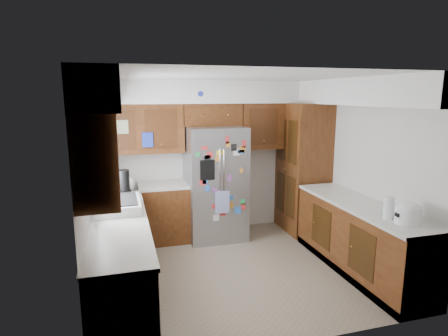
{
  "coord_description": "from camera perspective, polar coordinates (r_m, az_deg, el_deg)",
  "views": [
    {
      "loc": [
        -1.45,
        -4.41,
        2.28
      ],
      "look_at": [
        -0.1,
        0.35,
        1.31
      ],
      "focal_mm": 30.0,
      "sensor_mm": 36.0,
      "label": 1
    }
  ],
  "objects": [
    {
      "name": "paper_towel",
      "position": [
        4.57,
        23.81,
        -5.59
      ],
      "size": [
        0.11,
        0.11,
        0.25
      ],
      "primitive_type": "cylinder",
      "color": "white",
      "rests_on": "right_counter_run"
    },
    {
      "name": "bridge_cabinet",
      "position": [
        6.03,
        -1.89,
        8.14
      ],
      "size": [
        0.96,
        0.34,
        0.35
      ],
      "primitive_type": "cube",
      "color": "#431F0C",
      "rests_on": "fridge"
    },
    {
      "name": "fridge",
      "position": [
        5.96,
        -1.3,
        -2.34
      ],
      "size": [
        0.9,
        0.79,
        1.8
      ],
      "color": "gray",
      "rests_on": "ground"
    },
    {
      "name": "room_shell",
      "position": [
        4.98,
        -0.09,
        5.77
      ],
      "size": [
        3.64,
        3.24,
        2.52
      ],
      "color": "silver",
      "rests_on": "ground"
    },
    {
      "name": "floor",
      "position": [
        5.17,
        2.22,
        -15.11
      ],
      "size": [
        3.6,
        3.6,
        0.0
      ],
      "primitive_type": "plane",
      "color": "gray",
      "rests_on": "ground"
    },
    {
      "name": "left_counter_clutter",
      "position": [
        5.4,
        -15.12,
        -2.52
      ],
      "size": [
        0.38,
        0.91,
        0.38
      ],
      "color": "black",
      "rests_on": "left_counter_run"
    },
    {
      "name": "left_counter_run",
      "position": [
        4.81,
        -13.8,
        -11.93
      ],
      "size": [
        1.36,
        3.2,
        0.92
      ],
      "color": "#431F0C",
      "rests_on": "ground"
    },
    {
      "name": "rice_cooker",
      "position": [
        4.5,
        26.22,
        -6.08
      ],
      "size": [
        0.28,
        0.27,
        0.24
      ],
      "color": "white",
      "rests_on": "right_counter_run"
    },
    {
      "name": "fridge_top_items",
      "position": [
        5.94,
        -2.87,
        11.05
      ],
      "size": [
        0.58,
        0.31,
        0.3
      ],
      "color": "#2732C6",
      "rests_on": "bridge_cabinet"
    },
    {
      "name": "pantry",
      "position": [
        6.41,
        11.91,
        -0.03
      ],
      "size": [
        0.6,
        0.9,
        2.15
      ],
      "primitive_type": "cube",
      "color": "#431F0C",
      "rests_on": "ground"
    },
    {
      "name": "right_counter_run",
      "position": [
        5.26,
        19.95,
        -10.35
      ],
      "size": [
        0.63,
        2.25,
        0.92
      ],
      "color": "#431F0C",
      "rests_on": "ground"
    },
    {
      "name": "sink_assembly",
      "position": [
        4.69,
        -15.84,
        -5.39
      ],
      "size": [
        0.52,
        0.7,
        0.37
      ],
      "color": "white",
      "rests_on": "left_counter_run"
    }
  ]
}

